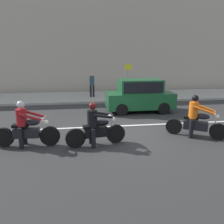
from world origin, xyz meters
name	(u,v)px	position (x,y,z in m)	size (l,w,h in m)	color
ground_plane	(120,133)	(0.00, 0.00, 0.00)	(80.00, 80.00, 0.00)	#2B2B2B
sidewalk_slab	(102,96)	(0.00, 8.00, 0.07)	(40.00, 4.40, 0.14)	#99968E
building_facade	(97,35)	(0.00, 11.40, 4.81)	(40.00, 1.40, 9.62)	#A89E8E
lane_marking_stripe	(119,126)	(0.13, 0.90, 0.00)	(18.00, 0.14, 0.01)	silver
motorcycle_with_rider_orange_stripe	(196,120)	(2.77, -0.80, 0.66)	(1.95, 1.26, 1.62)	black
motorcycle_with_rider_black_leather	(96,128)	(-1.03, -1.10, 0.63)	(2.09, 0.75, 1.53)	black
motorcycle_with_rider_crimson	(26,128)	(-3.37, -0.86, 0.65)	(2.22, 0.70, 1.59)	black
parked_hatchback_forest_green	(139,95)	(1.69, 3.38, 0.93)	(3.65, 1.76, 1.80)	#164C28
street_sign_post	(128,76)	(1.89, 7.48, 1.60)	(0.44, 0.08, 2.39)	gray
pedestrian_bystander	(92,83)	(-0.73, 7.53, 1.14)	(0.34, 0.34, 1.71)	black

